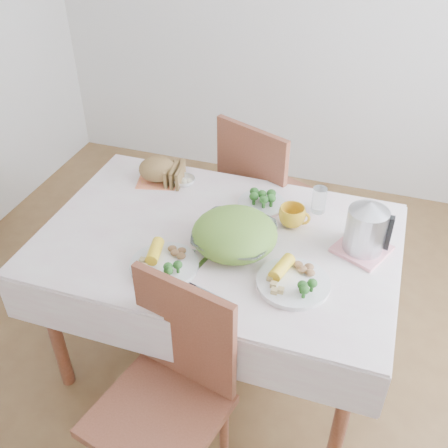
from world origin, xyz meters
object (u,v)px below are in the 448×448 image
(chair_near, at_px, (157,415))
(chair_far, at_px, (272,202))
(dining_table, at_px, (219,301))
(salad_bowl, at_px, (235,238))
(yellow_mug, at_px, (292,216))
(dinner_plate_left, at_px, (164,266))
(electric_kettle, at_px, (366,227))
(dinner_plate_right, at_px, (293,283))

(chair_near, distance_m, chair_far, 1.44)
(dining_table, height_order, salad_bowl, salad_bowl)
(dining_table, distance_m, yellow_mug, 0.55)
(dining_table, xyz_separation_m, dinner_plate_left, (-0.14, -0.25, 0.40))
(dinner_plate_left, height_order, yellow_mug, yellow_mug)
(yellow_mug, relative_size, electric_kettle, 0.52)
(dining_table, distance_m, chair_far, 0.76)
(electric_kettle, bearing_deg, dining_table, -156.74)
(chair_near, height_order, dinner_plate_left, chair_near)
(chair_near, distance_m, salad_bowl, 0.74)
(electric_kettle, bearing_deg, salad_bowl, -151.08)
(dining_table, bearing_deg, chair_near, -89.59)
(chair_near, height_order, dinner_plate_right, chair_near)
(salad_bowl, relative_size, electric_kettle, 1.46)
(chair_near, xyz_separation_m, yellow_mug, (0.27, 0.87, 0.34))
(electric_kettle, bearing_deg, dinner_plate_right, -113.69)
(chair_near, distance_m, yellow_mug, 0.98)
(chair_far, xyz_separation_m, dinner_plate_right, (0.30, -0.94, 0.31))
(dinner_plate_right, bearing_deg, chair_far, 107.84)
(chair_far, distance_m, dinner_plate_left, 1.07)
(dinner_plate_right, bearing_deg, yellow_mug, 103.49)
(chair_far, bearing_deg, dinner_plate_right, 131.02)
(chair_near, height_order, chair_far, chair_far)
(salad_bowl, bearing_deg, dinner_plate_right, -28.74)
(salad_bowl, height_order, dinner_plate_left, salad_bowl)
(salad_bowl, bearing_deg, dinner_plate_left, -135.74)
(chair_near, bearing_deg, salad_bowl, 96.13)
(dinner_plate_left, bearing_deg, electric_kettle, 26.00)
(dining_table, relative_size, chair_far, 1.40)
(salad_bowl, xyz_separation_m, dinner_plate_left, (-0.22, -0.22, -0.03))
(dining_table, relative_size, dinner_plate_right, 4.98)
(yellow_mug, bearing_deg, dinner_plate_left, -133.55)
(dinner_plate_left, bearing_deg, dinner_plate_right, 6.96)
(dining_table, relative_size, yellow_mug, 11.93)
(chair_far, distance_m, electric_kettle, 0.93)
(dining_table, bearing_deg, salad_bowl, -24.03)
(yellow_mug, distance_m, electric_kettle, 0.33)
(chair_near, relative_size, electric_kettle, 4.20)
(salad_bowl, relative_size, dinner_plate_left, 1.22)
(chair_far, distance_m, dinner_plate_right, 1.04)
(dining_table, relative_size, dinner_plate_left, 5.13)
(dining_table, bearing_deg, dinner_plate_right, -27.69)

